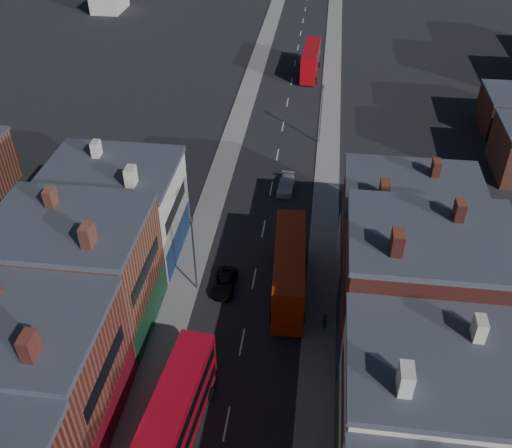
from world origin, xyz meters
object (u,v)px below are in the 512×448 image
(bus_1, at_px, (289,269))
(car_2, at_px, (224,283))
(ped_3, at_px, (325,321))
(bus_0, at_px, (175,414))
(car_3, at_px, (286,185))
(bus_2, at_px, (311,60))

(bus_1, height_order, car_2, bus_1)
(car_2, distance_m, ped_3, 10.30)
(bus_0, height_order, ped_3, bus_0)
(bus_0, height_order, car_2, bus_0)
(car_3, height_order, ped_3, ped_3)
(bus_0, distance_m, car_3, 33.90)
(ped_3, bearing_deg, bus_0, 155.64)
(bus_0, distance_m, car_2, 16.04)
(bus_0, height_order, bus_1, bus_1)
(bus_2, bearing_deg, car_3, -89.73)
(car_3, relative_size, ped_3, 2.67)
(bus_2, bearing_deg, bus_1, -87.34)
(ped_3, bearing_deg, car_3, 29.51)
(bus_1, bearing_deg, ped_3, -53.83)
(bus_1, relative_size, bus_2, 1.12)
(bus_1, distance_m, bus_2, 52.54)
(bus_0, xyz_separation_m, bus_2, (6.12, 68.70, -0.17))
(bus_1, relative_size, car_2, 2.74)
(bus_0, height_order, car_3, bus_0)
(car_2, bearing_deg, ped_3, -23.02)
(ped_3, bearing_deg, bus_1, 55.44)
(bus_0, distance_m, bus_1, 17.49)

